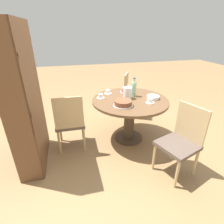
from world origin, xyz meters
The scene contains 14 objects.
ground_plane centered at (0.00, 0.00, 0.00)m, with size 14.00×14.00×0.00m, color #937047.
dining_table centered at (0.00, 0.00, 0.56)m, with size 1.18×1.18×0.72m.
chair_a centered at (-0.04, 0.94, 0.48)m, with size 0.43×0.43×0.90m.
chair_b centered at (-0.87, -0.37, 0.48)m, with size 0.53×0.53×0.90m.
chair_c centered at (0.87, -0.36, 0.48)m, with size 0.56×0.56×0.90m.
bookshelf centered at (-0.17, 1.44, 0.91)m, with size 0.88×0.28×1.81m.
coffee_pot centered at (0.04, 0.03, 0.82)m, with size 0.14×0.14×0.22m.
water_bottle centered at (0.12, -0.10, 0.84)m, with size 0.08×0.08×0.31m.
cake_main centered at (-0.21, 0.18, 0.76)m, with size 0.28×0.28×0.08m.
cake_second centered at (0.34, -0.07, 0.75)m, with size 0.26×0.26×0.07m.
cup_a centered at (0.34, 0.27, 0.74)m, with size 0.13×0.13×0.07m.
cup_b centered at (0.16, 0.44, 0.74)m, with size 0.13×0.13×0.07m.
cup_c centered at (-0.21, -0.24, 0.74)m, with size 0.13×0.13×0.07m.
plate_stack centered at (-0.07, -0.35, 0.74)m, with size 0.19×0.19×0.05m.
Camera 1 is at (-2.39, 0.90, 1.71)m, focal length 28.00 mm.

